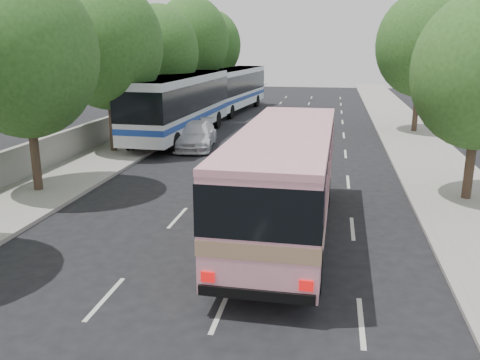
% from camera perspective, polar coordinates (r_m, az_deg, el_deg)
% --- Properties ---
extents(ground, '(120.00, 120.00, 0.00)m').
position_cam_1_polar(ground, '(14.21, -4.38, -10.01)').
color(ground, black).
rests_on(ground, ground).
extents(sidewalk_left, '(4.00, 90.00, 0.15)m').
position_cam_1_polar(sidewalk_left, '(35.02, -9.69, 5.18)').
color(sidewalk_left, '#9E998E').
rests_on(sidewalk_left, ground).
extents(sidewalk_right, '(4.00, 90.00, 0.12)m').
position_cam_1_polar(sidewalk_right, '(33.37, 19.04, 4.04)').
color(sidewalk_right, '#9E998E').
rests_on(sidewalk_right, ground).
extents(low_wall, '(0.30, 90.00, 1.50)m').
position_cam_1_polar(low_wall, '(35.54, -12.50, 6.53)').
color(low_wall, '#9E998E').
rests_on(low_wall, sidewalk_left).
extents(tree_left_b, '(5.70, 5.70, 8.88)m').
position_cam_1_polar(tree_left_b, '(21.80, -23.04, 13.45)').
color(tree_left_b, '#38281E').
rests_on(tree_left_b, ground).
extents(tree_left_c, '(6.00, 6.00, 9.35)m').
position_cam_1_polar(tree_left_c, '(28.95, -14.64, 14.89)').
color(tree_left_c, '#38281E').
rests_on(tree_left_c, ground).
extents(tree_left_d, '(5.52, 5.52, 8.60)m').
position_cam_1_polar(tree_left_d, '(36.35, -9.06, 14.38)').
color(tree_left_d, '#38281E').
rests_on(tree_left_d, ground).
extents(tree_left_e, '(6.30, 6.30, 9.82)m').
position_cam_1_polar(tree_left_e, '(43.96, -5.45, 15.64)').
color(tree_left_e, '#38281E').
rests_on(tree_left_e, ground).
extents(tree_left_f, '(5.88, 5.88, 9.16)m').
position_cam_1_polar(tree_left_f, '(51.76, -3.21, 15.13)').
color(tree_left_f, '#38281E').
rests_on(tree_left_f, ground).
extents(tree_right_far, '(6.00, 6.00, 9.35)m').
position_cam_1_polar(tree_right_far, '(36.81, 19.89, 14.46)').
color(tree_right_far, '#38281E').
rests_on(tree_right_far, ground).
extents(pink_bus, '(2.95, 10.91, 3.47)m').
position_cam_1_polar(pink_bus, '(15.94, 5.08, 1.04)').
color(pink_bus, pink).
rests_on(pink_bus, ground).
extents(pink_taxi, '(1.80, 4.01, 1.34)m').
position_cam_1_polar(pink_taxi, '(24.89, 4.40, 2.69)').
color(pink_taxi, '#D71257').
rests_on(pink_taxi, ground).
extents(white_pickup, '(2.75, 5.45, 1.52)m').
position_cam_1_polar(white_pickup, '(30.14, -4.99, 5.05)').
color(white_pickup, silver).
rests_on(white_pickup, ground).
extents(tour_coach_front, '(3.47, 13.58, 4.03)m').
position_cam_1_polar(tour_coach_front, '(33.15, -6.78, 8.84)').
color(tour_coach_front, silver).
rests_on(tour_coach_front, ground).
extents(tour_coach_rear, '(4.03, 12.84, 3.78)m').
position_cam_1_polar(tour_coach_rear, '(46.04, -0.84, 10.50)').
color(tour_coach_rear, white).
rests_on(tour_coach_rear, ground).
extents(taxi_roof_sign, '(0.56, 0.21, 0.18)m').
position_cam_1_polar(taxi_roof_sign, '(24.74, 4.44, 4.41)').
color(taxi_roof_sign, silver).
rests_on(taxi_roof_sign, pink_taxi).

